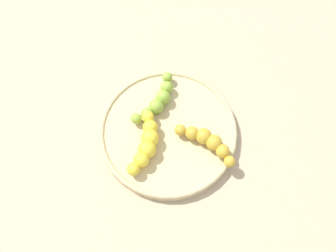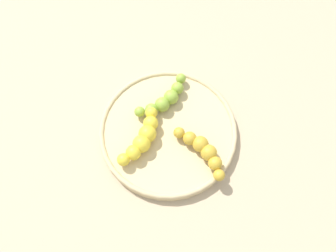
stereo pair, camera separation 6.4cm
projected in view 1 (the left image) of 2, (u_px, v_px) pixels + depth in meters
ground_plane at (168, 134)px, 0.67m from camera, size 2.40×2.40×0.00m
fruit_bowl at (168, 131)px, 0.66m from camera, size 0.27×0.27×0.02m
banana_spotted at (208, 141)px, 0.63m from camera, size 0.12×0.06×0.03m
banana_green at (158, 101)px, 0.66m from camera, size 0.06×0.13×0.03m
banana_yellow at (146, 143)px, 0.62m from camera, size 0.05×0.13×0.03m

